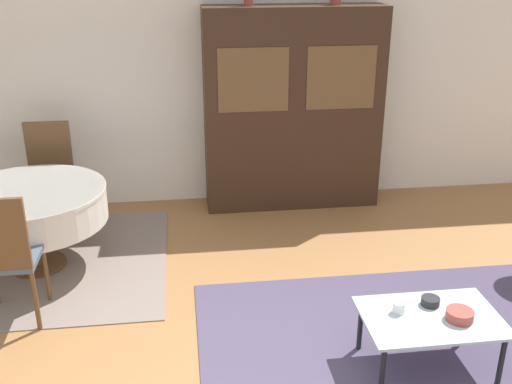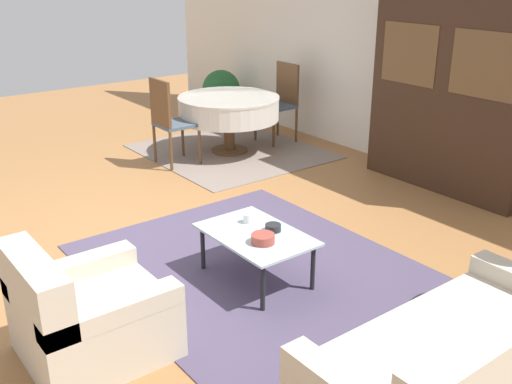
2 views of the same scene
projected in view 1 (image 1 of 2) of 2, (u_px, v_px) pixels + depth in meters
wall_back at (211, 80)px, 6.39m from camera, size 10.00×0.06×2.70m
area_rug at (419, 357)px, 4.19m from camera, size 3.05×2.30×0.01m
dining_rug at (41, 264)px, 5.41m from camera, size 2.25×2.06×0.01m
coffee_table at (431, 321)px, 3.96m from camera, size 0.91×0.61×0.40m
display_cabinet at (293, 110)px, 6.35m from camera, size 1.87×0.45×2.13m
dining_table at (30, 206)px, 5.16m from camera, size 1.31×1.31×0.73m
dining_chair_near at (3, 253)px, 4.35m from camera, size 0.44×0.44×1.06m
dining_chair_far at (49, 170)px, 5.96m from camera, size 0.44×0.44×1.06m
cup at (399, 307)px, 3.97m from camera, size 0.08×0.08×0.08m
bowl at (460, 315)px, 3.90m from camera, size 0.18×0.18×0.07m
bowl_small at (430, 301)px, 4.06m from camera, size 0.13×0.13×0.06m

